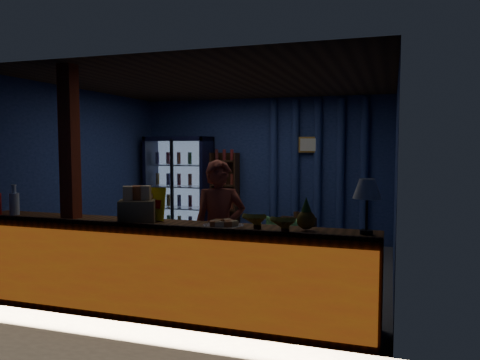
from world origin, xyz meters
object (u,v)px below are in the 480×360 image
object	(u,v)px
green_chair	(288,234)
table_lamp	(367,191)
shopkeeper	(219,231)
pastry_tray	(223,225)

from	to	relation	value
green_chair	table_lamp	distance (m)	3.65
green_chair	shopkeeper	bearing A→B (deg)	58.12
green_chair	pastry_tray	distance (m)	3.33
table_lamp	shopkeeper	bearing A→B (deg)	161.51
shopkeeper	table_lamp	distance (m)	1.77
pastry_tray	green_chair	bearing A→B (deg)	91.11
shopkeeper	table_lamp	bearing A→B (deg)	-38.63
green_chair	pastry_tray	size ratio (longest dim) A/B	1.54
table_lamp	pastry_tray	bearing A→B (deg)	-177.77
pastry_tray	table_lamp	xyz separation A→B (m)	(1.34, 0.05, 0.36)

